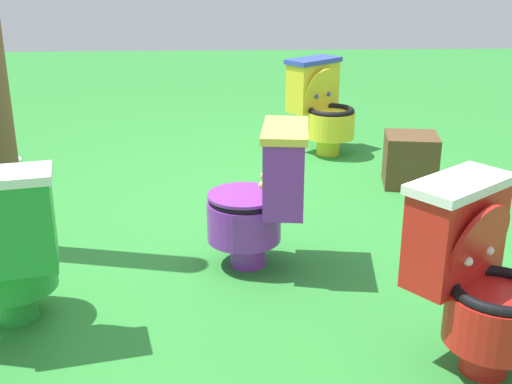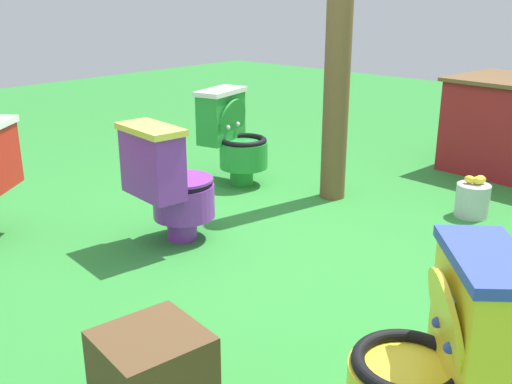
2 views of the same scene
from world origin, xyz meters
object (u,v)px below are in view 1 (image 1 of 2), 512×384
Objects in this scene: small_crate at (410,160)px; lemon_bucket at (6,175)px; toilet_green at (6,247)px; toilet_red at (477,276)px; toilet_yellow at (322,106)px; toilet_purple at (262,197)px.

small_crate reaches higher than lemon_bucket.
toilet_green is 1.86m from toilet_red.
toilet_yellow is 2.84m from toilet_red.
toilet_purple is 2.01m from lemon_bucket.
toilet_red is (-2.84, -0.18, 0.00)m from toilet_yellow.
toilet_purple is at bearing -125.15° from lemon_bucket.
toilet_purple is 1.20m from toilet_green.
toilet_purple is 2.08× the size of small_crate.
toilet_yellow is 1.00× the size of toilet_green.
toilet_yellow reaches higher than small_crate.
toilet_red is at bearing 171.26° from small_crate.
lemon_bucket is (1.15, 1.63, -0.25)m from toilet_purple.
toilet_yellow is 2.63× the size of lemon_bucket.
toilet_green and toilet_red have the same top height.
small_crate is at bearing 82.30° from toilet_yellow.
toilet_red is 3.13m from lemon_bucket.
toilet_red is at bearing -130.37° from lemon_bucket.
toilet_green is 2.63× the size of lemon_bucket.
toilet_green is (-0.54, 1.08, 0.00)m from toilet_purple.
toilet_green is at bearing 123.55° from toilet_purple.
toilet_purple reaches higher than lemon_bucket.
toilet_purple and toilet_yellow have the same top height.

